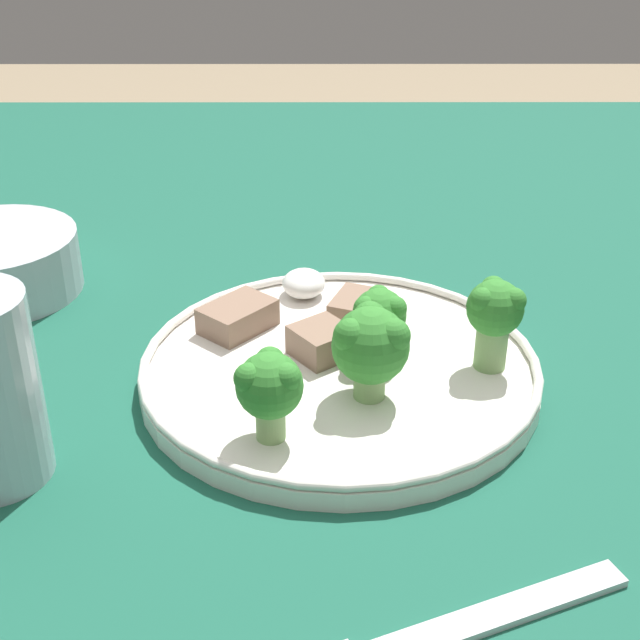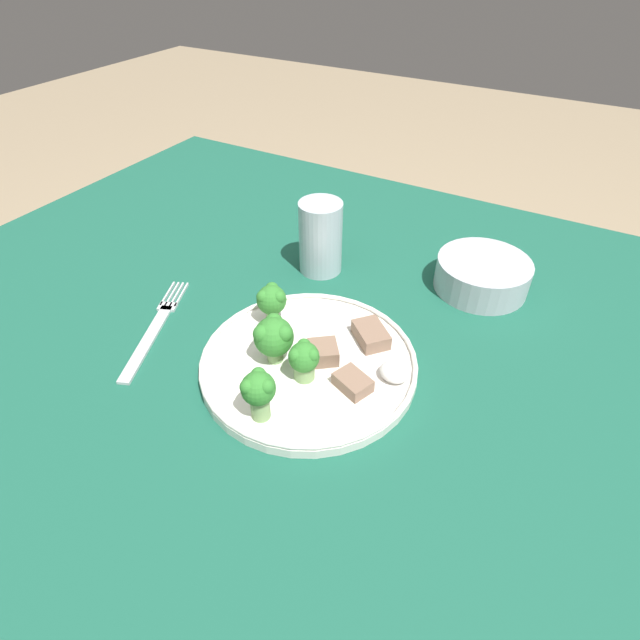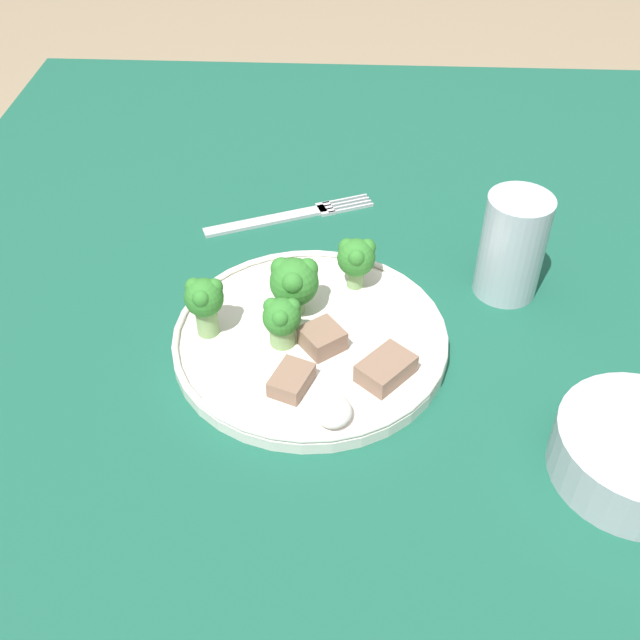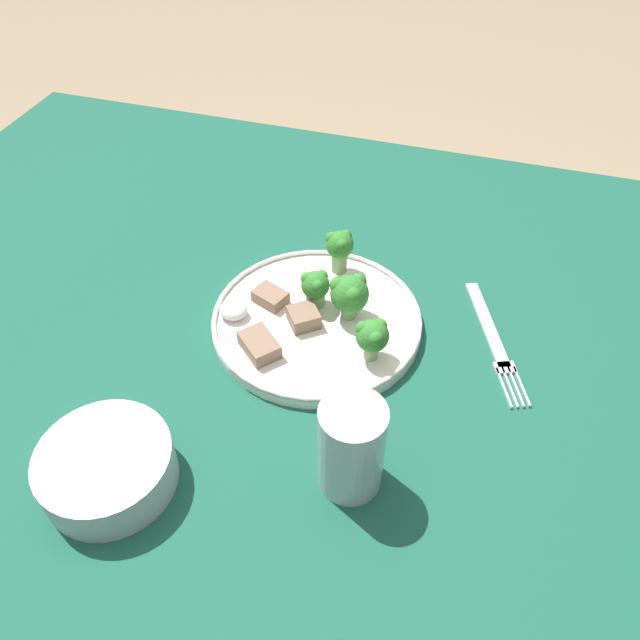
% 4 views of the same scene
% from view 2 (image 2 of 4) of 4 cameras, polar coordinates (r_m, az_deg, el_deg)
% --- Properties ---
extents(ground_plane, '(8.00, 8.00, 0.00)m').
position_cam_2_polar(ground_plane, '(1.21, 1.26, -28.86)').
color(ground_plane, '#9E896B').
extents(table, '(1.31, 0.99, 0.71)m').
position_cam_2_polar(table, '(0.67, 2.01, -9.14)').
color(table, '#195642').
rests_on(table, ground_plane).
extents(dinner_plate, '(0.25, 0.25, 0.02)m').
position_cam_2_polar(dinner_plate, '(0.59, -1.30, -4.90)').
color(dinner_plate, white).
rests_on(dinner_plate, table).
extents(fork, '(0.09, 0.19, 0.00)m').
position_cam_2_polar(fork, '(0.68, -18.33, -0.90)').
color(fork, silver).
rests_on(fork, table).
extents(cream_bowl, '(0.13, 0.13, 0.05)m').
position_cam_2_polar(cream_bowl, '(0.74, 18.02, 4.89)').
color(cream_bowl, '#B7BCC6').
rests_on(cream_bowl, table).
extents(drinking_glass, '(0.06, 0.06, 0.11)m').
position_cam_2_polar(drinking_glass, '(0.73, 0.06, 9.01)').
color(drinking_glass, '#B2C1CC').
rests_on(drinking_glass, table).
extents(broccoli_floret_near_rim_left, '(0.05, 0.05, 0.06)m').
position_cam_2_polar(broccoli_floret_near_rim_left, '(0.56, -5.32, -1.86)').
color(broccoli_floret_near_rim_left, '#7FA866').
rests_on(broccoli_floret_near_rim_left, dinner_plate).
extents(broccoli_floret_center_left, '(0.04, 0.04, 0.06)m').
position_cam_2_polar(broccoli_floret_center_left, '(0.50, -7.05, -8.01)').
color(broccoli_floret_center_left, '#7FA866').
rests_on(broccoli_floret_center_left, dinner_plate).
extents(broccoli_floret_back_left, '(0.04, 0.04, 0.05)m').
position_cam_2_polar(broccoli_floret_back_left, '(0.62, -5.52, 2.32)').
color(broccoli_floret_back_left, '#7FA866').
rests_on(broccoli_floret_back_left, dinner_plate).
extents(broccoli_floret_front_left, '(0.04, 0.03, 0.05)m').
position_cam_2_polar(broccoli_floret_front_left, '(0.55, -1.85, -4.42)').
color(broccoli_floret_front_left, '#7FA866').
rests_on(broccoli_floret_front_left, dinner_plate).
extents(meat_slice_front_slice, '(0.05, 0.04, 0.02)m').
position_cam_2_polar(meat_slice_front_slice, '(0.55, 3.76, -7.15)').
color(meat_slice_front_slice, '#846651').
rests_on(meat_slice_front_slice, dinner_plate).
extents(meat_slice_middle_slice, '(0.06, 0.06, 0.02)m').
position_cam_2_polar(meat_slice_middle_slice, '(0.61, 5.83, -1.67)').
color(meat_slice_middle_slice, '#846651').
rests_on(meat_slice_middle_slice, dinner_plate).
extents(meat_slice_rear_slice, '(0.05, 0.05, 0.02)m').
position_cam_2_polar(meat_slice_rear_slice, '(0.58, 0.35, -3.72)').
color(meat_slice_rear_slice, '#846651').
rests_on(meat_slice_rear_slice, dinner_plate).
extents(sauce_dollop, '(0.03, 0.03, 0.02)m').
position_cam_2_polar(sauce_dollop, '(0.56, 8.56, -5.87)').
color(sauce_dollop, white).
rests_on(sauce_dollop, dinner_plate).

